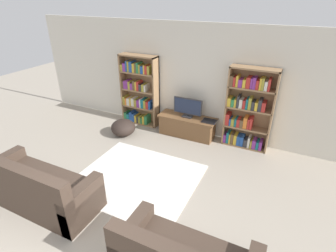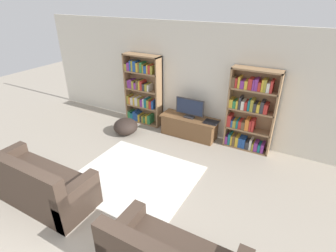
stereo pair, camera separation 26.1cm
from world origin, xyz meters
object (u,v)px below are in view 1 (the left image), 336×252
at_px(couch_left_sectional, 39,189).
at_px(television, 188,107).
at_px(laptop, 209,121).
at_px(tv_stand, 187,126).
at_px(beanbag_ottoman, 123,128).
at_px(bookshelf_left, 139,91).
at_px(bookshelf_right, 247,110).

bearing_deg(couch_left_sectional, television, 68.77).
xyz_separation_m(television, laptop, (0.55, -0.02, -0.24)).
bearing_deg(tv_stand, beanbag_ottoman, -154.49).
bearing_deg(laptop, tv_stand, 178.00).
distance_m(tv_stand, couch_left_sectional, 3.48).
height_order(bookshelf_left, beanbag_ottoman, bookshelf_left).
xyz_separation_m(bookshelf_right, television, (-1.34, -0.13, -0.13)).
xyz_separation_m(tv_stand, laptop, (0.55, -0.02, 0.26)).
bearing_deg(couch_left_sectional, tv_stand, 68.80).
bearing_deg(bookshelf_left, beanbag_ottoman, -89.88).
bearing_deg(bookshelf_right, couch_left_sectional, -127.61).
bearing_deg(tv_stand, bookshelf_left, 174.92).
bearing_deg(tv_stand, couch_left_sectional, -111.20).
bearing_deg(bookshelf_right, bookshelf_left, -180.00).
bearing_deg(bookshelf_left, bookshelf_right, 0.00).
xyz_separation_m(bookshelf_left, tv_stand, (1.41, -0.13, -0.63)).
xyz_separation_m(television, beanbag_ottoman, (-1.41, -0.67, -0.54)).
distance_m(tv_stand, laptop, 0.61).
xyz_separation_m(television, couch_left_sectional, (-1.26, -3.24, -0.43)).
xyz_separation_m(bookshelf_left, couch_left_sectional, (0.15, -3.37, -0.56)).
relative_size(bookshelf_left, bookshelf_right, 1.00).
height_order(bookshelf_left, couch_left_sectional, bookshelf_left).
relative_size(bookshelf_right, laptop, 5.65).
bearing_deg(bookshelf_left, laptop, -4.21).
bearing_deg(bookshelf_left, couch_left_sectional, -87.46).
height_order(bookshelf_left, television, bookshelf_left).
relative_size(tv_stand, beanbag_ottoman, 2.35).
bearing_deg(bookshelf_left, television, -5.24).
distance_m(couch_left_sectional, beanbag_ottoman, 2.58).
bearing_deg(laptop, bookshelf_left, 175.79).
relative_size(bookshelf_right, tv_stand, 1.30).
bearing_deg(bookshelf_right, laptop, -169.56).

